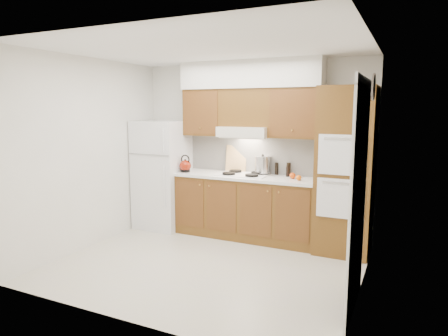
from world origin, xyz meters
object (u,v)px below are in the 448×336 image
object	(u,v)px
kettle	(185,166)
oven_cabinet	(345,171)
fridge	(163,174)
stock_pot	(263,165)

from	to	relation	value
kettle	oven_cabinet	bearing A→B (deg)	3.92
fridge	oven_cabinet	xyz separation A→B (m)	(2.85, 0.03, 0.24)
stock_pot	kettle	bearing A→B (deg)	-165.03
oven_cabinet	stock_pot	distance (m)	1.24
fridge	kettle	xyz separation A→B (m)	(0.47, -0.08, 0.18)
fridge	oven_cabinet	distance (m)	2.86
fridge	stock_pot	distance (m)	1.66
oven_cabinet	kettle	distance (m)	2.37
stock_pot	fridge	bearing A→B (deg)	-171.98
oven_cabinet	kettle	world-z (taller)	oven_cabinet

